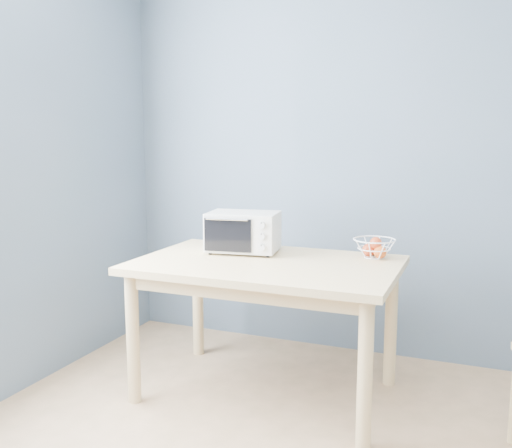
% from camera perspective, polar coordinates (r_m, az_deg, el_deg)
% --- Properties ---
extents(room, '(4.01, 4.51, 2.61)m').
position_cam_1_polar(room, '(1.44, 7.25, 3.86)').
color(room, tan).
rests_on(room, ground).
extents(dining_table, '(1.40, 0.90, 0.75)m').
position_cam_1_polar(dining_table, '(3.11, 1.06, -5.58)').
color(dining_table, '#DBBE83').
rests_on(dining_table, ground).
extents(toaster_oven, '(0.43, 0.35, 0.24)m').
position_cam_1_polar(toaster_oven, '(3.31, -1.56, -0.73)').
color(toaster_oven, beige).
rests_on(toaster_oven, dining_table).
extents(fruit_basket, '(0.25, 0.25, 0.12)m').
position_cam_1_polar(fruit_basket, '(3.23, 11.79, -2.31)').
color(fruit_basket, white).
rests_on(fruit_basket, dining_table).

